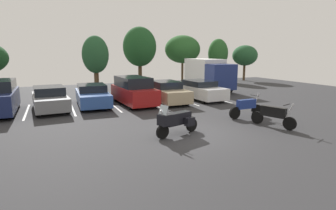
% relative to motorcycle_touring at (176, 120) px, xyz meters
% --- Properties ---
extents(ground, '(44.00, 44.00, 0.10)m').
position_rel_motorcycle_touring_xyz_m(ground, '(0.86, -0.19, -0.71)').
color(ground, '#2D2D30').
extents(motorcycle_touring, '(2.22, 1.13, 1.41)m').
position_rel_motorcycle_touring_xyz_m(motorcycle_touring, '(0.00, 0.00, 0.00)').
color(motorcycle_touring, black).
rests_on(motorcycle_touring, ground).
extents(motorcycle_second, '(0.94, 2.15, 1.25)m').
position_rel_motorcycle_touring_xyz_m(motorcycle_second, '(4.87, -0.52, -0.09)').
color(motorcycle_second, black).
rests_on(motorcycle_second, ground).
extents(motorcycle_third, '(2.20, 0.62, 1.32)m').
position_rel_motorcycle_touring_xyz_m(motorcycle_third, '(4.90, 1.52, -0.06)').
color(motorcycle_third, black).
rests_on(motorcycle_third, ground).
extents(parking_stripes, '(15.86, 4.95, 0.01)m').
position_rel_motorcycle_touring_xyz_m(parking_stripes, '(-1.04, 7.93, -0.66)').
color(parking_stripes, silver).
rests_on(parking_stripes, ground).
extents(car_grey, '(2.22, 4.69, 1.45)m').
position_rel_motorcycle_touring_xyz_m(car_grey, '(-4.94, 7.89, 0.05)').
color(car_grey, slate).
rests_on(car_grey, ground).
extents(car_blue, '(2.02, 4.73, 1.42)m').
position_rel_motorcycle_touring_xyz_m(car_blue, '(-2.33, 8.29, 0.04)').
color(car_blue, '#2D519E').
rests_on(car_blue, ground).
extents(car_red, '(2.19, 4.93, 1.89)m').
position_rel_motorcycle_touring_xyz_m(car_red, '(0.36, 7.79, 0.27)').
color(car_red, maroon).
rests_on(car_red, ground).
extents(car_tan, '(1.88, 4.76, 1.50)m').
position_rel_motorcycle_touring_xyz_m(car_tan, '(2.77, 7.69, 0.07)').
color(car_tan, tan).
rests_on(car_tan, ground).
extents(car_white, '(2.20, 4.85, 1.43)m').
position_rel_motorcycle_touring_xyz_m(car_white, '(5.60, 7.86, 0.05)').
color(car_white, white).
rests_on(car_white, ground).
extents(box_truck, '(2.63, 6.57, 2.91)m').
position_rel_motorcycle_touring_xyz_m(box_truck, '(8.91, 12.27, 0.90)').
color(box_truck, navy).
rests_on(box_truck, ground).
extents(tree_right, '(2.45, 2.45, 5.19)m').
position_rel_motorcycle_touring_xyz_m(tree_right, '(14.49, 19.23, 2.76)').
color(tree_right, '#4C3823').
rests_on(tree_right, ground).
extents(tree_far_right, '(3.83, 3.83, 6.43)m').
position_rel_motorcycle_touring_xyz_m(tree_far_right, '(4.85, 20.72, 3.50)').
color(tree_far_right, '#4C3823').
rests_on(tree_far_right, ground).
extents(tree_center, '(4.33, 4.33, 5.60)m').
position_rel_motorcycle_touring_xyz_m(tree_center, '(10.34, 20.76, 3.25)').
color(tree_center, '#4C3823').
rests_on(tree_center, ground).
extents(tree_rear, '(3.13, 3.13, 4.43)m').
position_rel_motorcycle_touring_xyz_m(tree_rear, '(18.02, 18.50, 2.48)').
color(tree_rear, '#4C3823').
rests_on(tree_rear, ground).
extents(tree_center_right, '(2.45, 2.45, 5.07)m').
position_rel_motorcycle_touring_xyz_m(tree_center_right, '(-0.83, 16.33, 2.64)').
color(tree_center_right, '#4C3823').
rests_on(tree_center_right, ground).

